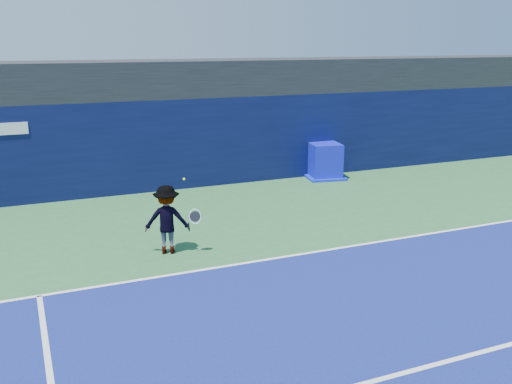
% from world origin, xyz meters
% --- Properties ---
extents(ground, '(80.00, 80.00, 0.00)m').
position_xyz_m(ground, '(0.00, 0.00, 0.00)').
color(ground, '#2C6233').
rests_on(ground, ground).
extents(baseline, '(24.00, 0.10, 0.01)m').
position_xyz_m(baseline, '(0.00, 3.00, 0.01)').
color(baseline, white).
rests_on(baseline, ground).
extents(service_line, '(24.00, 0.10, 0.01)m').
position_xyz_m(service_line, '(0.00, -2.00, 0.01)').
color(service_line, white).
rests_on(service_line, ground).
extents(stadium_band, '(36.00, 3.00, 1.20)m').
position_xyz_m(stadium_band, '(0.00, 11.50, 3.60)').
color(stadium_band, black).
rests_on(stadium_band, back_wall_assembly).
extents(back_wall_assembly, '(36.00, 1.03, 3.00)m').
position_xyz_m(back_wall_assembly, '(-0.00, 10.50, 1.50)').
color(back_wall_assembly, '#0A0F37').
rests_on(back_wall_assembly, ground).
extents(equipment_cart, '(1.54, 1.54, 1.27)m').
position_xyz_m(equipment_cart, '(5.12, 9.56, 0.58)').
color(equipment_cart, '#0E12C7').
rests_on(equipment_cart, ground).
extents(tennis_player, '(1.33, 0.91, 1.63)m').
position_xyz_m(tennis_player, '(-2.06, 4.36, 0.81)').
color(tennis_player, silver).
rests_on(tennis_player, ground).
extents(tennis_ball, '(0.07, 0.07, 0.07)m').
position_xyz_m(tennis_ball, '(-1.12, 6.17, 1.29)').
color(tennis_ball, '#DEFB1B').
rests_on(tennis_ball, ground).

